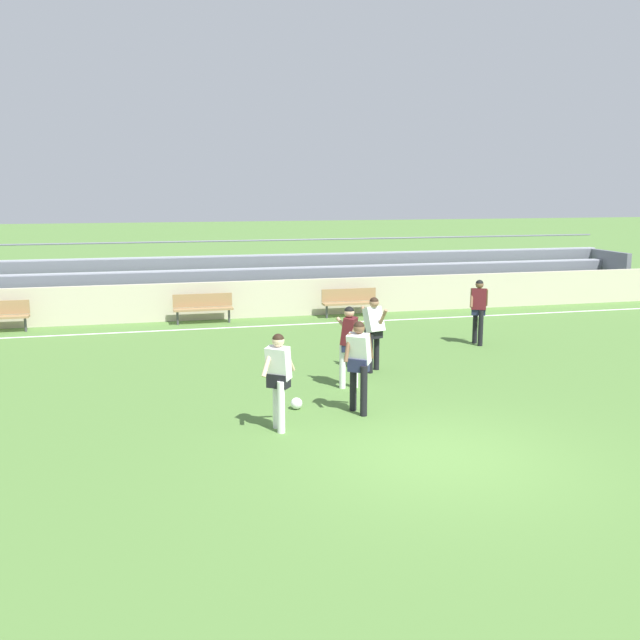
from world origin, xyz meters
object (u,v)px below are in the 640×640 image
(player_dark_deep_cover, at_px, (349,340))
(bench_near_wall_gap, at_px, (350,300))
(bench_centre_sideline, at_px, (203,306))
(player_dark_pressing_high, at_px, (479,306))
(player_white_wide_left, at_px, (374,327))
(player_white_overlapping, at_px, (359,359))
(soccer_ball, at_px, (296,403))
(player_white_wide_right, at_px, (278,373))
(bleacher_stand, at_px, (288,278))

(player_dark_deep_cover, bearing_deg, bench_near_wall_gap, 73.50)
(bench_centre_sideline, relative_size, player_dark_pressing_high, 1.04)
(player_white_wide_left, bearing_deg, player_dark_deep_cover, -127.94)
(player_white_overlapping, xyz_separation_m, soccer_ball, (-1.05, 0.51, -0.92))
(player_white_overlapping, relative_size, player_white_wide_right, 1.02)
(player_white_overlapping, relative_size, player_white_wide_left, 1.01)
(player_white_wide_right, bearing_deg, soccer_ball, 63.62)
(player_white_overlapping, bearing_deg, bleacher_stand, 84.11)
(bleacher_stand, height_order, player_white_wide_left, bleacher_stand)
(player_white_wide_left, bearing_deg, player_dark_pressing_high, 29.55)
(bench_centre_sideline, height_order, player_dark_deep_cover, player_dark_deep_cover)
(player_white_wide_left, xyz_separation_m, soccer_ball, (-2.28, -2.35, -0.90))
(bleacher_stand, distance_m, player_dark_pressing_high, 8.67)
(player_dark_pressing_high, bearing_deg, player_dark_deep_cover, -144.47)
(player_white_wide_left, xyz_separation_m, player_white_wide_right, (-2.82, -3.44, -0.01))
(bench_near_wall_gap, relative_size, player_white_wide_left, 1.06)
(player_white_wide_left, height_order, soccer_ball, player_white_wide_left)
(player_dark_deep_cover, height_order, player_white_overlapping, player_white_overlapping)
(bench_near_wall_gap, xyz_separation_m, player_white_wide_right, (-4.28, -10.29, 0.46))
(player_dark_pressing_high, distance_m, soccer_ball, 7.35)
(bench_near_wall_gap, relative_size, player_white_wide_right, 1.07)
(player_white_overlapping, bearing_deg, bench_near_wall_gap, 74.52)
(bench_centre_sideline, relative_size, player_white_wide_right, 1.07)
(bleacher_stand, height_order, bench_centre_sideline, bleacher_stand)
(bleacher_stand, relative_size, player_dark_deep_cover, 15.33)
(bleacher_stand, height_order, soccer_ball, bleacher_stand)
(bleacher_stand, xyz_separation_m, bench_centre_sideline, (-3.30, -3.11, -0.38))
(player_white_overlapping, bearing_deg, player_dark_deep_cover, 79.59)
(player_dark_pressing_high, bearing_deg, soccer_ball, -143.23)
(player_dark_pressing_high, bearing_deg, bench_centre_sideline, 144.43)
(bench_centre_sideline, xyz_separation_m, player_white_wide_left, (3.21, -6.86, 0.46))
(player_white_wide_right, height_order, player_dark_pressing_high, player_dark_pressing_high)
(bleacher_stand, distance_m, bench_centre_sideline, 4.55)
(player_white_overlapping, height_order, soccer_ball, player_white_overlapping)
(bench_near_wall_gap, xyz_separation_m, player_dark_pressing_high, (2.10, -4.84, 0.49))
(player_dark_pressing_high, bearing_deg, player_white_wide_left, -150.45)
(player_dark_deep_cover, bearing_deg, soccer_ball, -139.41)
(bench_centre_sideline, bearing_deg, player_white_overlapping, -78.49)
(bleacher_stand, relative_size, player_white_wide_left, 15.49)
(player_white_wide_right, bearing_deg, bench_near_wall_gap, 67.41)
(bench_centre_sideline, xyz_separation_m, player_dark_pressing_high, (6.76, -4.84, 0.49))
(player_white_overlapping, relative_size, soccer_ball, 7.81)
(player_white_wide_left, distance_m, player_dark_pressing_high, 4.09)
(bench_centre_sideline, height_order, player_white_wide_left, player_white_wide_left)
(bleacher_stand, xyz_separation_m, player_dark_deep_cover, (-1.02, -11.15, 0.10))
(bench_centre_sideline, xyz_separation_m, player_white_wide_right, (0.38, -10.29, 0.46))
(player_dark_pressing_high, bearing_deg, player_white_overlapping, -134.50)
(bench_centre_sideline, distance_m, bench_near_wall_gap, 4.67)
(player_dark_deep_cover, bearing_deg, bleacher_stand, 84.79)
(player_white_overlapping, distance_m, player_white_wide_right, 1.70)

